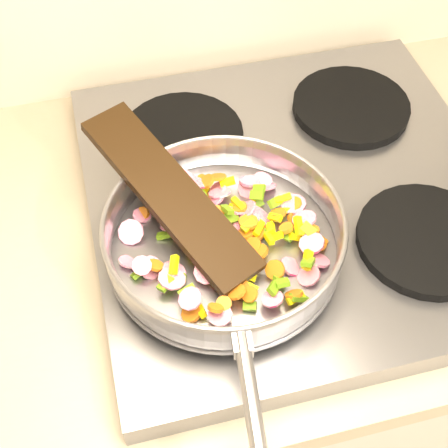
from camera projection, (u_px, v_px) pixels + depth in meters
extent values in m
cube|color=#939399|center=(294.00, 197.00, 0.93)|extent=(0.60, 0.60, 0.04)
cylinder|color=black|center=(227.00, 282.00, 0.80)|extent=(0.19, 0.19, 0.02)
cylinder|color=black|center=(427.00, 240.00, 0.85)|extent=(0.19, 0.19, 0.02)
cylinder|color=black|center=(183.00, 136.00, 0.97)|extent=(0.19, 0.19, 0.02)
cylinder|color=black|center=(351.00, 106.00, 1.01)|extent=(0.19, 0.19, 0.02)
cylinder|color=#9E9EA5|center=(224.00, 248.00, 0.82)|extent=(0.31, 0.31, 0.01)
torus|color=#9E9EA5|center=(224.00, 234.00, 0.80)|extent=(0.35, 0.35, 0.05)
torus|color=#9E9EA5|center=(224.00, 222.00, 0.78)|extent=(0.31, 0.31, 0.01)
cylinder|color=#9E9EA5|center=(254.00, 417.00, 0.63)|extent=(0.04, 0.19, 0.02)
cube|color=#9E9EA5|center=(242.00, 343.00, 0.69)|extent=(0.03, 0.03, 0.02)
cylinder|color=orange|center=(239.00, 288.00, 0.77)|extent=(0.04, 0.04, 0.02)
cube|color=#5D8E15|center=(283.00, 283.00, 0.76)|extent=(0.02, 0.02, 0.01)
cylinder|color=#C41358|center=(312.00, 243.00, 0.80)|extent=(0.04, 0.04, 0.01)
cylinder|color=#C41358|center=(249.00, 182.00, 0.88)|extent=(0.04, 0.04, 0.01)
cylinder|color=orange|center=(246.00, 233.00, 0.82)|extent=(0.03, 0.03, 0.01)
cube|color=#F5E90A|center=(174.00, 265.00, 0.77)|extent=(0.02, 0.03, 0.01)
cube|color=#5D8E15|center=(269.00, 234.00, 0.83)|extent=(0.01, 0.02, 0.01)
cube|color=#F5E90A|center=(227.00, 182.00, 0.87)|extent=(0.02, 0.01, 0.01)
cylinder|color=orange|center=(186.00, 201.00, 0.86)|extent=(0.03, 0.03, 0.02)
cube|color=#F5E90A|center=(253.00, 272.00, 0.79)|extent=(0.02, 0.02, 0.02)
cylinder|color=orange|center=(311.00, 231.00, 0.82)|extent=(0.03, 0.03, 0.01)
cylinder|color=orange|center=(207.00, 236.00, 0.83)|extent=(0.03, 0.03, 0.01)
cube|color=#F5E90A|center=(178.00, 225.00, 0.83)|extent=(0.03, 0.02, 0.02)
cylinder|color=#C41358|center=(309.00, 276.00, 0.78)|extent=(0.03, 0.03, 0.02)
cube|color=#F5E90A|center=(283.00, 198.00, 0.85)|extent=(0.02, 0.01, 0.01)
cube|color=#5D8E15|center=(220.00, 241.00, 0.81)|extent=(0.02, 0.01, 0.01)
cylinder|color=orange|center=(212.00, 259.00, 0.79)|extent=(0.03, 0.03, 0.01)
cube|color=#5D8E15|center=(209.00, 218.00, 0.83)|extent=(0.01, 0.02, 0.01)
cylinder|color=orange|center=(240.00, 207.00, 0.84)|extent=(0.03, 0.03, 0.01)
cube|color=#5D8E15|center=(308.00, 229.00, 0.81)|extent=(0.02, 0.02, 0.02)
cylinder|color=#C41358|center=(242.00, 228.00, 0.84)|extent=(0.04, 0.04, 0.01)
cylinder|color=#C41358|center=(304.00, 219.00, 0.83)|extent=(0.04, 0.04, 0.02)
cube|color=#5D8E15|center=(280.00, 280.00, 0.78)|extent=(0.02, 0.02, 0.02)
cube|color=#F5E90A|center=(241.00, 246.00, 0.79)|extent=(0.03, 0.02, 0.02)
cube|color=#F5E90A|center=(299.00, 226.00, 0.81)|extent=(0.01, 0.03, 0.02)
cylinder|color=#C41358|center=(172.00, 279.00, 0.77)|extent=(0.04, 0.04, 0.01)
cylinder|color=orange|center=(174.00, 207.00, 0.86)|extent=(0.03, 0.03, 0.02)
cube|color=#5D8E15|center=(299.00, 298.00, 0.75)|extent=(0.03, 0.01, 0.02)
cube|color=#5D8E15|center=(250.00, 306.00, 0.76)|extent=(0.02, 0.02, 0.01)
cylinder|color=orange|center=(293.00, 205.00, 0.86)|extent=(0.03, 0.04, 0.02)
cylinder|color=#C41358|center=(216.00, 190.00, 0.87)|extent=(0.04, 0.05, 0.03)
cube|color=#F5E90A|center=(201.00, 311.00, 0.75)|extent=(0.01, 0.02, 0.02)
cylinder|color=orange|center=(286.00, 228.00, 0.81)|extent=(0.02, 0.02, 0.02)
cylinder|color=orange|center=(250.00, 294.00, 0.76)|extent=(0.03, 0.03, 0.02)
cylinder|color=orange|center=(218.00, 216.00, 0.83)|extent=(0.04, 0.04, 0.02)
cylinder|color=orange|center=(278.00, 213.00, 0.84)|extent=(0.03, 0.03, 0.02)
cube|color=#5D8E15|center=(274.00, 288.00, 0.75)|extent=(0.02, 0.02, 0.02)
cylinder|color=#C41358|center=(174.00, 271.00, 0.78)|extent=(0.03, 0.03, 0.02)
cube|color=#5D8E15|center=(174.00, 278.00, 0.78)|extent=(0.02, 0.02, 0.01)
cylinder|color=orange|center=(252.00, 246.00, 0.81)|extent=(0.03, 0.03, 0.02)
cylinder|color=orange|center=(259.00, 252.00, 0.80)|extent=(0.03, 0.03, 0.02)
cube|color=#F5E90A|center=(236.00, 208.00, 0.85)|extent=(0.02, 0.02, 0.01)
cylinder|color=#C41358|center=(246.00, 211.00, 0.84)|extent=(0.04, 0.05, 0.04)
cylinder|color=#C41358|center=(217.00, 271.00, 0.77)|extent=(0.04, 0.04, 0.01)
cylinder|color=orange|center=(294.00, 220.00, 0.84)|extent=(0.03, 0.03, 0.02)
cube|color=#F5E90A|center=(308.00, 260.00, 0.78)|extent=(0.02, 0.03, 0.02)
cube|color=#F5E90A|center=(203.00, 187.00, 0.88)|extent=(0.02, 0.02, 0.02)
cylinder|color=#C41358|center=(129.00, 262.00, 0.80)|extent=(0.03, 0.03, 0.02)
cube|color=#F5E90A|center=(271.00, 228.00, 0.82)|extent=(0.01, 0.02, 0.01)
cylinder|color=#C41358|center=(250.00, 187.00, 0.87)|extent=(0.04, 0.04, 0.04)
cylinder|color=#C41358|center=(190.00, 299.00, 0.74)|extent=(0.04, 0.04, 0.02)
cylinder|color=orange|center=(208.00, 181.00, 0.87)|extent=(0.02, 0.03, 0.02)
cube|color=#5D8E15|center=(139.00, 273.00, 0.79)|extent=(0.02, 0.02, 0.01)
cylinder|color=orange|center=(217.00, 177.00, 0.87)|extent=(0.03, 0.03, 0.02)
cylinder|color=#C41358|center=(212.00, 259.00, 0.78)|extent=(0.04, 0.04, 0.03)
cylinder|color=orange|center=(275.00, 270.00, 0.78)|extent=(0.03, 0.04, 0.03)
cylinder|color=#C41358|center=(192.00, 201.00, 0.84)|extent=(0.03, 0.04, 0.02)
cube|color=#F5E90A|center=(197.00, 214.00, 0.83)|extent=(0.02, 0.02, 0.02)
cylinder|color=#C41358|center=(291.00, 266.00, 0.80)|extent=(0.03, 0.03, 0.02)
cube|color=#5D8E15|center=(308.00, 262.00, 0.78)|extent=(0.02, 0.02, 0.02)
cylinder|color=#C41358|center=(220.00, 315.00, 0.74)|extent=(0.04, 0.04, 0.01)
cube|color=#F5E90A|center=(275.00, 218.00, 0.83)|extent=(0.02, 0.02, 0.02)
cylinder|color=#C41358|center=(151.00, 268.00, 0.79)|extent=(0.03, 0.03, 0.03)
cube|color=#5D8E15|center=(201.00, 193.00, 0.86)|extent=(0.02, 0.02, 0.02)
cylinder|color=#C41358|center=(260.00, 216.00, 0.84)|extent=(0.04, 0.05, 0.03)
cube|color=#F5E90A|center=(286.00, 210.00, 0.85)|extent=(0.03, 0.02, 0.02)
cube|color=#5D8E15|center=(275.00, 202.00, 0.85)|extent=(0.02, 0.02, 0.02)
cube|color=#F5E90A|center=(296.00, 237.00, 0.82)|extent=(0.02, 0.01, 0.02)
cylinder|color=#C41358|center=(263.00, 179.00, 0.88)|extent=(0.04, 0.04, 0.01)
cube|color=#5D8E15|center=(257.00, 205.00, 0.86)|extent=(0.02, 0.02, 0.02)
cylinder|color=#C41358|center=(317.00, 259.00, 0.80)|extent=(0.05, 0.05, 0.02)
cylinder|color=orange|center=(181.00, 209.00, 0.85)|extent=(0.03, 0.03, 0.02)
cylinder|color=#C41358|center=(272.00, 299.00, 0.75)|extent=(0.03, 0.03, 0.01)
cube|color=#5D8E15|center=(224.00, 213.00, 0.85)|extent=(0.02, 0.02, 0.01)
cylinder|color=#C41358|center=(237.00, 209.00, 0.85)|extent=(0.04, 0.03, 0.02)
cube|color=#F5E90A|center=(196.00, 228.00, 0.82)|extent=(0.02, 0.02, 0.01)
cylinder|color=orange|center=(224.00, 303.00, 0.75)|extent=(0.02, 0.02, 0.01)
cylinder|color=orange|center=(263.00, 228.00, 0.84)|extent=(0.03, 0.03, 0.02)
cylinder|color=#C41358|center=(220.00, 193.00, 0.86)|extent=(0.04, 0.04, 0.02)
cylinder|color=orange|center=(203.00, 183.00, 0.88)|extent=(0.03, 0.04, 0.03)
cylinder|color=#C41358|center=(131.00, 232.00, 0.82)|extent=(0.05, 0.04, 0.03)
cylinder|color=#C41358|center=(224.00, 221.00, 0.83)|extent=(0.03, 0.03, 0.02)
cylinder|color=#C41358|center=(222.00, 235.00, 0.82)|extent=(0.04, 0.03, 0.03)
cube|color=#F5E90A|center=(238.00, 204.00, 0.84)|extent=(0.02, 0.02, 0.01)
cylinder|color=orange|center=(294.00, 294.00, 0.76)|extent=(0.03, 0.03, 0.02)
cylinder|color=#C41358|center=(142.00, 215.00, 0.85)|extent=(0.04, 0.04, 0.01)
cylinder|color=#C41358|center=(182.00, 180.00, 0.87)|extent=(0.05, 0.04, 0.03)
cube|color=#5D8E15|center=(186.00, 209.00, 0.85)|extent=(0.02, 0.02, 0.01)
cube|color=#5D8E15|center=(257.00, 195.00, 0.85)|extent=(0.02, 0.02, 0.02)
cylinder|color=orange|center=(216.00, 308.00, 0.74)|extent=(0.02, 0.02, 0.02)
cylinder|color=#C41358|center=(207.00, 271.00, 0.78)|extent=(0.05, 0.04, 0.02)
cylinder|color=orange|center=(191.00, 313.00, 0.75)|extent=(0.03, 0.03, 0.01)
cube|color=#5D8E15|center=(166.00, 284.00, 0.76)|extent=(0.02, 0.02, 0.01)
cylinder|color=orange|center=(193.00, 199.00, 0.86)|extent=(0.03, 0.03, 0.02)
cylinder|color=orange|center=(237.00, 292.00, 0.75)|extent=(0.03, 0.03, 0.02)
cube|color=#F5E90A|center=(269.00, 238.00, 0.81)|extent=(0.01, 0.02, 0.01)
cube|color=#F5E90A|center=(190.00, 235.00, 0.80)|extent=(0.02, 0.03, 0.01)
cube|color=#5D8E15|center=(290.00, 236.00, 0.82)|extent=(0.02, 0.02, 0.01)
cylinder|color=orange|center=(142.00, 214.00, 0.85)|extent=(0.02, 0.02, 0.02)
cylinder|color=#C41358|center=(170.00, 226.00, 0.84)|extent=(0.03, 0.03, 0.02)
cylinder|color=orange|center=(212.00, 272.00, 0.79)|extent=(0.03, 0.03, 0.02)
cube|color=#5D8E15|center=(179.00, 278.00, 0.78)|extent=(0.02, 0.02, 0.01)
cube|color=#5D8E15|center=(164.00, 235.00, 0.83)|extent=(0.02, 0.02, 0.02)
cylinder|color=orange|center=(256.00, 234.00, 0.83)|extent=(0.03, 0.03, 0.01)
cylinder|color=#C41358|center=(293.00, 204.00, 0.86)|extent=(0.05, 0.05, 0.01)
cube|color=#F5E90A|center=(162.00, 205.00, 0.86)|extent=(0.02, 0.02, 0.02)
cube|color=#F5E90A|center=(275.00, 237.00, 0.81)|extent=(0.02, 0.01, 0.02)
cylinder|color=#C41358|center=(197.00, 181.00, 0.87)|extent=(0.04, 0.04, 0.02)
cube|color=#5D8E15|center=(231.00, 218.00, 0.84)|extent=(0.02, 0.02, 0.01)
cube|color=#5D8E15|center=(259.00, 188.00, 0.86)|extent=(0.02, 0.02, 0.02)
cylinder|color=orange|center=(220.00, 245.00, 0.80)|extent=(0.03, 0.03, 0.02)
cylinder|color=orange|center=(321.00, 241.00, 0.82)|extent=(0.02, 0.02, 0.02)
cylinder|color=orange|center=(203.00, 196.00, 0.87)|extent=(0.04, 0.04, 0.02)
cylinder|color=#C41358|center=(213.00, 200.00, 0.86)|extent=(0.03, 0.04, 0.03)
cube|color=#F5E90A|center=(227.00, 247.00, 0.80)|extent=(0.02, 0.02, 0.01)
cylinder|color=orange|center=(319.00, 243.00, 0.81)|extent=(0.03, 0.03, 0.02)
cube|color=#F5E90A|center=(249.00, 287.00, 0.77)|extent=(0.02, 0.02, 0.01)
cylinder|color=#C41358|center=(264.00, 187.00, 0.88)|extent=(0.05, 0.04, 0.03)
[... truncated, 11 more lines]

